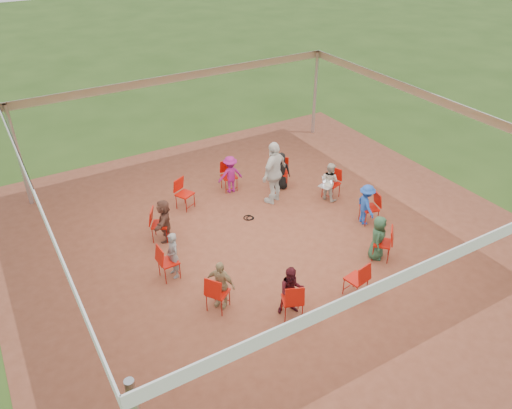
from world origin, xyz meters
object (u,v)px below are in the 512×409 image
chair_1 (281,173)px  standing_person (274,173)px  chair_6 (218,292)px  person_seated_0 (329,181)px  chair_7 (292,300)px  chair_0 (331,184)px  person_seated_3 (164,220)px  person_seated_4 (173,255)px  person_seated_5 (220,284)px  chair_4 (160,225)px  chair_3 (185,194)px  person_seated_1 (281,171)px  person_seated_8 (366,205)px  chair_2 (229,177)px  cable_coil (249,218)px  person_seated_6 (291,291)px  chair_8 (356,279)px  chair_5 (169,262)px  person_seated_2 (230,174)px  person_seated_7 (378,238)px  chair_9 (382,243)px  laptop (326,184)px  chair_10 (370,208)px

chair_1 → standing_person: 1.03m
chair_6 → person_seated_0: (4.84, 2.46, 0.13)m
chair_7 → chair_6: bearing=163.6°
chair_0 → standing_person: 1.76m
chair_1 → chair_6: 5.55m
chair_1 → person_seated_3: bearing=50.2°
person_seated_0 → person_seated_4: 5.31m
person_seated_5 → person_seated_4: bearing=163.6°
person_seated_3 → chair_4: bearing=-90.0°
chair_7 → person_seated_3: person_seated_3 is taller
chair_3 → chair_0: bearing=130.9°
chair_0 → person_seated_5: person_seated_5 is taller
person_seated_1 → person_seated_8: (0.92, -2.75, 0.00)m
chair_2 → cable_coil: bearing=86.7°
standing_person → cable_coil: bearing=-3.7°
person_seated_6 → cable_coil: size_ratio=3.23×
chair_2 → chair_6: same height
chair_8 → chair_5: bearing=130.9°
chair_1 → cable_coil: bearing=70.4°
chair_7 → cable_coil: (1.08, 3.71, -0.43)m
person_seated_3 → person_seated_5: 2.90m
person_seated_4 → chair_6: bearing=12.1°
chair_3 → person_seated_4: person_seated_4 is taller
chair_6 → chair_7: bearing=16.4°
chair_6 → person_seated_8: (4.90, 0.95, 0.13)m
chair_0 → standing_person: (-1.56, 0.66, 0.49)m
person_seated_2 → person_seated_8: bearing=130.9°
chair_8 → person_seated_7: 1.56m
chair_8 → person_seated_4: size_ratio=0.78×
chair_2 → chair_8: same height
standing_person → chair_0: bearing=131.1°
person_seated_0 → person_seated_5: 5.31m
chair_9 → person_seated_4: (-4.60, 1.94, 0.13)m
chair_1 → laptop: 1.53m
chair_6 → person_seated_0: bearing=82.0°
chair_1 → person_seated_7: person_seated_7 is taller
person_seated_3 → laptop: bearing=113.8°
person_seated_3 → cable_coil: (2.33, -0.25, -0.57)m
person_seated_3 → person_seated_6: 4.05m
person_seated_8 → person_seated_7: bearing=163.6°
chair_1 → person_seated_1: (-0.08, -0.09, 0.13)m
person_seated_2 → standing_person: standing_person is taller
chair_7 → standing_person: (2.16, 4.15, 0.49)m
chair_9 → person_seated_1: bearing=50.2°
chair_1 → cable_coil: chair_1 is taller
person_seated_5 → person_seated_6: (1.18, -0.95, 0.00)m
chair_10 → person_seated_4: person_seated_4 is taller
chair_1 → person_seated_7: 4.15m
chair_3 → chair_10: 5.10m
person_seated_7 → laptop: bearing=35.4°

